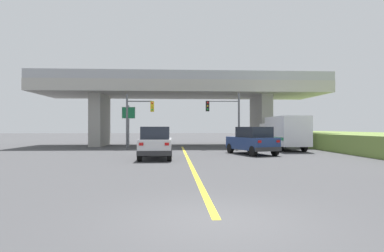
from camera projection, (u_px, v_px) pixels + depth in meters
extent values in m
plane|color=#424244|center=(181.00, 145.00, 36.15)|extent=(160.00, 160.00, 0.00)
cube|color=#A8A59E|center=(182.00, 90.00, 36.18)|extent=(30.42, 8.94, 1.18)
cube|color=#9A9891|center=(100.00, 120.00, 35.65)|extent=(1.21, 5.37, 5.50)
cube|color=#9A9891|center=(261.00, 121.00, 36.67)|extent=(1.21, 5.37, 5.50)
cube|color=#9EA0A5|center=(183.00, 75.00, 31.87)|extent=(30.42, 0.20, 0.90)
cube|color=#9EA0A5|center=(181.00, 86.00, 40.50)|extent=(30.42, 0.20, 0.90)
cube|color=yellow|center=(188.00, 160.00, 20.08)|extent=(0.20, 26.33, 0.01)
cube|color=silver|center=(156.00, 146.00, 20.75)|extent=(1.93, 4.43, 0.90)
cube|color=#1E232D|center=(156.00, 133.00, 20.42)|extent=(1.70, 2.44, 0.76)
cube|color=#2D2D30|center=(154.00, 153.00, 18.59)|extent=(1.97, 0.20, 0.28)
cube|color=red|center=(141.00, 144.00, 18.48)|extent=(0.24, 0.06, 0.16)
cube|color=red|center=(167.00, 144.00, 18.56)|extent=(0.24, 0.06, 0.16)
cylinder|color=black|center=(145.00, 151.00, 22.36)|extent=(0.26, 0.72, 0.72)
cylinder|color=black|center=(170.00, 151.00, 22.46)|extent=(0.26, 0.72, 0.72)
cylinder|color=black|center=(140.00, 155.00, 19.04)|extent=(0.26, 0.72, 0.72)
cylinder|color=black|center=(169.00, 155.00, 19.14)|extent=(0.26, 0.72, 0.72)
cube|color=navy|center=(251.00, 143.00, 24.12)|extent=(3.20, 4.83, 0.90)
cube|color=#1E232D|center=(254.00, 132.00, 23.81)|extent=(2.38, 2.85, 0.76)
cube|color=#2D2D30|center=(268.00, 149.00, 22.09)|extent=(1.96, 0.79, 0.28)
cube|color=red|center=(260.00, 142.00, 21.76)|extent=(0.25, 0.13, 0.16)
cube|color=red|center=(278.00, 141.00, 22.28)|extent=(0.25, 0.13, 0.16)
cylinder|color=black|center=(230.00, 148.00, 25.38)|extent=(0.46, 0.76, 0.72)
cylinder|color=black|center=(250.00, 148.00, 26.00)|extent=(0.46, 0.76, 0.72)
cylinder|color=black|center=(253.00, 151.00, 22.24)|extent=(0.46, 0.76, 0.72)
cylinder|color=black|center=(275.00, 151.00, 22.86)|extent=(0.46, 0.76, 0.72)
cube|color=silver|center=(273.00, 133.00, 31.82)|extent=(2.20, 2.00, 1.90)
cube|color=silver|center=(286.00, 131.00, 28.14)|extent=(2.31, 5.38, 2.46)
cube|color=#197F4C|center=(286.00, 138.00, 28.14)|extent=(2.33, 5.27, 0.24)
cylinder|color=black|center=(263.00, 143.00, 31.76)|extent=(0.30, 0.90, 0.90)
cylinder|color=black|center=(283.00, 143.00, 31.87)|extent=(0.30, 0.90, 0.90)
cylinder|color=black|center=(280.00, 146.00, 26.73)|extent=(0.30, 0.90, 0.90)
cylinder|color=black|center=(304.00, 146.00, 26.85)|extent=(0.30, 0.90, 0.90)
cylinder|color=#56595E|center=(239.00, 121.00, 30.18)|extent=(0.18, 0.18, 5.17)
cylinder|color=#56595E|center=(223.00, 101.00, 30.11)|extent=(2.91, 0.12, 0.12)
cube|color=black|center=(208.00, 106.00, 30.02)|extent=(0.32, 0.26, 0.96)
sphere|color=red|center=(208.00, 103.00, 29.87)|extent=(0.16, 0.16, 0.16)
sphere|color=gold|center=(208.00, 106.00, 29.87)|extent=(0.16, 0.16, 0.16)
sphere|color=green|center=(208.00, 109.00, 29.87)|extent=(0.16, 0.16, 0.16)
cylinder|color=#56595E|center=(127.00, 121.00, 29.89)|extent=(0.18, 0.18, 5.05)
cylinder|color=#56595E|center=(140.00, 101.00, 29.96)|extent=(2.30, 0.12, 0.12)
cube|color=gold|center=(152.00, 106.00, 30.03)|extent=(0.32, 0.26, 0.96)
sphere|color=red|center=(152.00, 103.00, 29.88)|extent=(0.16, 0.16, 0.16)
sphere|color=gold|center=(152.00, 106.00, 29.88)|extent=(0.16, 0.16, 0.16)
sphere|color=green|center=(152.00, 110.00, 29.88)|extent=(0.16, 0.16, 0.16)
cylinder|color=slate|center=(129.00, 126.00, 33.14)|extent=(0.14, 0.14, 4.22)
cube|color=#197242|center=(129.00, 113.00, 33.09)|extent=(1.27, 0.08, 1.10)
cube|color=white|center=(129.00, 113.00, 33.08)|extent=(1.35, 0.04, 1.18)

